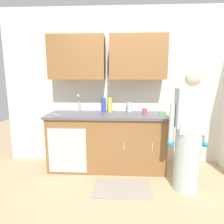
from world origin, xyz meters
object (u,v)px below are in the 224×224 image
at_px(bottle_cleaner_spray, 104,105).
at_px(sponge, 163,112).
at_px(sink, 80,114).
at_px(bottle_soap, 129,107).
at_px(knife_on_counter, 55,114).
at_px(cup_by_sink, 145,112).
at_px(bottle_dish_liquid, 110,105).
at_px(person_at_sink, 188,141).

relative_size(bottle_cleaner_spray, sponge, 2.17).
height_order(sink, bottle_soap, sink).
relative_size(bottle_soap, knife_on_counter, 0.71).
relative_size(knife_on_counter, sponge, 2.18).
xyz_separation_m(bottle_soap, sponge, (0.55, -0.11, -0.07)).
xyz_separation_m(sink, cup_by_sink, (1.07, -0.04, 0.06)).
distance_m(bottle_cleaner_spray, cup_by_sink, 0.73).
xyz_separation_m(sink, bottle_dish_liquid, (0.49, 0.19, 0.14)).
bearing_deg(bottle_soap, knife_on_counter, -166.10).
relative_size(bottle_soap, cup_by_sink, 1.70).
bearing_deg(person_at_sink, sink, 159.40).
bearing_deg(bottle_dish_liquid, person_at_sink, -35.54).
bearing_deg(cup_by_sink, bottle_dish_liquid, 158.14).
bearing_deg(sink, bottle_cleaner_spray, 27.18).
height_order(bottle_dish_liquid, knife_on_counter, bottle_dish_liquid).
bearing_deg(knife_on_counter, bottle_soap, 55.64).
distance_m(bottle_soap, knife_on_counter, 1.25).
bearing_deg(bottle_dish_liquid, bottle_cleaner_spray, 177.91).
xyz_separation_m(person_at_sink, cup_by_sink, (-0.53, 0.56, 0.30)).
distance_m(sink, bottle_cleaner_spray, 0.45).
bearing_deg(person_at_sink, bottle_dish_liquid, 144.46).
bearing_deg(person_at_sink, cup_by_sink, 133.45).
bearing_deg(bottle_soap, sink, -166.35).
relative_size(sink, bottle_dish_liquid, 1.96).
bearing_deg(cup_by_sink, person_at_sink, -46.55).
xyz_separation_m(bottle_dish_liquid, sponge, (0.89, -0.10, -0.11)).
bearing_deg(bottle_cleaner_spray, knife_on_counter, -158.94).
bearing_deg(sink, knife_on_counter, -165.57).
distance_m(cup_by_sink, sponge, 0.34).
height_order(sink, bottle_dish_liquid, sink).
bearing_deg(knife_on_counter, cup_by_sink, 44.00).
xyz_separation_m(sink, person_at_sink, (1.59, -0.60, -0.23)).
height_order(sink, knife_on_counter, sink).
bearing_deg(bottle_soap, person_at_sink, -46.17).
bearing_deg(sponge, bottle_soap, 168.37).
distance_m(bottle_cleaner_spray, bottle_dish_liquid, 0.11).
bearing_deg(cup_by_sink, bottle_soap, 134.69).
relative_size(sink, bottle_soap, 2.95).
bearing_deg(bottle_dish_liquid, knife_on_counter, -161.64).
bearing_deg(person_at_sink, knife_on_counter, 165.76).
distance_m(bottle_soap, sponge, 0.57).
distance_m(knife_on_counter, sponge, 1.77).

